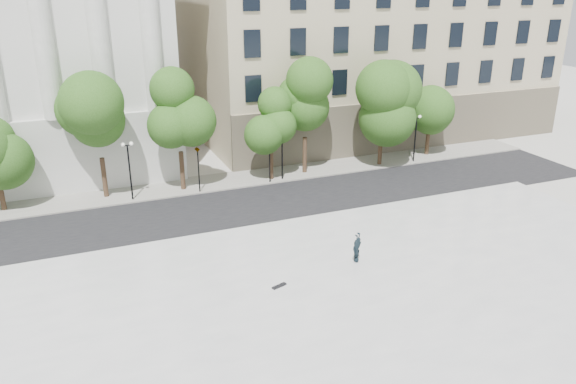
# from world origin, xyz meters

# --- Properties ---
(ground) EXTENTS (160.00, 160.00, 0.00)m
(ground) POSITION_xyz_m (0.00, 0.00, 0.00)
(ground) COLOR beige
(ground) RESTS_ON ground
(plaza) EXTENTS (44.00, 22.00, 0.45)m
(plaza) POSITION_xyz_m (0.00, 3.00, 0.23)
(plaza) COLOR silver
(plaza) RESTS_ON ground
(street) EXTENTS (60.00, 8.00, 0.02)m
(street) POSITION_xyz_m (0.00, 18.00, 0.01)
(street) COLOR black
(street) RESTS_ON ground
(far_sidewalk) EXTENTS (60.00, 4.00, 0.12)m
(far_sidewalk) POSITION_xyz_m (0.00, 24.00, 0.06)
(far_sidewalk) COLOR #9D9991
(far_sidewalk) RESTS_ON ground
(building_east) EXTENTS (36.00, 26.15, 23.00)m
(building_east) POSITION_xyz_m (20.00, 38.91, 11.14)
(building_east) COLOR #B7AA8C
(building_east) RESTS_ON ground
(traffic_light_west) EXTENTS (0.55, 1.63, 4.14)m
(traffic_light_west) POSITION_xyz_m (-1.78, 22.30, 3.63)
(traffic_light_west) COLOR black
(traffic_light_west) RESTS_ON ground
(traffic_light_east) EXTENTS (0.43, 1.63, 4.15)m
(traffic_light_east) POSITION_xyz_m (4.03, 22.30, 3.64)
(traffic_light_east) COLOR black
(traffic_light_east) RESTS_ON ground
(person_lying) EXTENTS (1.49, 1.82, 0.48)m
(person_lying) POSITION_xyz_m (3.54, 6.93, 0.69)
(person_lying) COLOR black
(person_lying) RESTS_ON plaza
(skateboard) EXTENTS (0.88, 0.48, 0.09)m
(skateboard) POSITION_xyz_m (-1.55, 6.00, 0.49)
(skateboard) COLOR black
(skateboard) RESTS_ON plaza
(street_trees) EXTENTS (45.43, 5.39, 7.86)m
(street_trees) POSITION_xyz_m (2.69, 23.59, 5.35)
(street_trees) COLOR #382619
(street_trees) RESTS_ON ground
(lamp_posts) EXTENTS (37.57, 0.28, 4.54)m
(lamp_posts) POSITION_xyz_m (-0.69, 22.60, 3.01)
(lamp_posts) COLOR black
(lamp_posts) RESTS_ON ground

